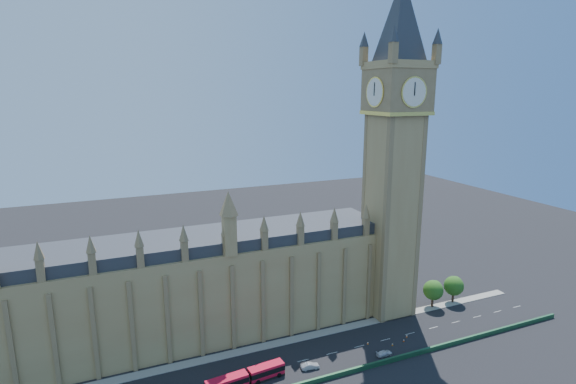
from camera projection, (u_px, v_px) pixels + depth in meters
name	position (u px, v px, depth m)	size (l,w,h in m)	color
ground	(288.00, 364.00, 108.00)	(400.00, 400.00, 0.00)	black
palace_westminster	(165.00, 292.00, 115.20)	(120.00, 20.00, 28.00)	#9D7C4C
elizabeth_tower	(395.00, 127.00, 123.14)	(20.59, 20.59, 105.00)	#9D7C4C
bridge_parapet	(304.00, 384.00, 99.78)	(160.00, 0.60, 1.20)	#1E4C2D
kerb_north	(274.00, 344.00, 116.52)	(160.00, 3.00, 0.16)	gray
tree_east_near	(434.00, 289.00, 135.74)	(6.00, 6.00, 8.50)	#382619
tree_east_far	(454.00, 285.00, 138.79)	(6.00, 6.00, 8.50)	#382619
red_bus	(246.00, 378.00, 100.29)	(18.63, 4.48, 3.14)	red
car_grey	(309.00, 365.00, 106.64)	(1.64, 4.08, 1.39)	#43444B
car_silver	(310.00, 366.00, 106.10)	(1.52, 4.36, 1.44)	#A0A1A8
car_white	(384.00, 353.00, 111.49)	(1.72, 4.24, 1.23)	silver
cone_a	(404.00, 340.00, 117.75)	(0.47, 0.47, 0.65)	black
cone_b	(368.00, 343.00, 116.52)	(0.50, 0.50, 0.64)	black
cone_c	(392.00, 344.00, 115.93)	(0.41, 0.41, 0.62)	black
cone_d	(407.00, 336.00, 119.82)	(0.53, 0.53, 0.65)	black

